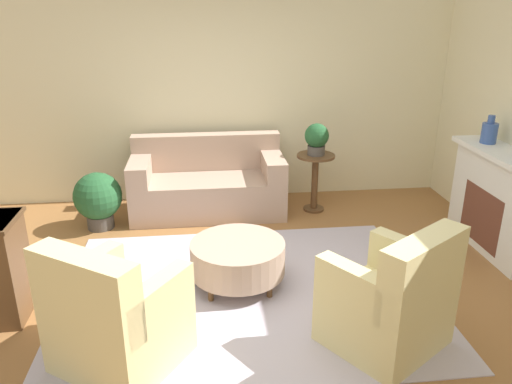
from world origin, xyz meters
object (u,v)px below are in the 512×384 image
ottoman_table (238,257)px  vase_mantel_near (489,132)px  couch (208,185)px  side_table (315,174)px  armchair_right (392,302)px  potted_plant_on_side_table (317,138)px  armchair_left (114,320)px  potted_plant_floor (98,198)px

ottoman_table → vase_mantel_near: bearing=15.9°
couch → side_table: 1.32m
armchair_right → side_table: bearing=89.4°
potted_plant_on_side_table → ottoman_table: bearing=-123.1°
armchair_left → armchair_right: 1.99m
couch → armchair_left: size_ratio=1.73×
vase_mantel_near → armchair_left: bearing=-154.0°
potted_plant_on_side_table → potted_plant_floor: 2.62m
armchair_right → potted_plant_on_side_table: potted_plant_on_side_table is taller
armchair_right → potted_plant_on_side_table: size_ratio=2.78×
armchair_left → armchair_right: bearing=-0.0°
couch → armchair_right: armchair_right is taller
side_table → vase_mantel_near: (1.61, -0.89, 0.69)m
vase_mantel_near → potted_plant_floor: size_ratio=0.45×
vase_mantel_near → potted_plant_on_side_table: vase_mantel_near is taller
couch → potted_plant_floor: (-1.24, -0.36, 0.02)m
side_table → potted_plant_on_side_table: 0.45m
armchair_right → side_table: armchair_right is taller
couch → armchair_right: (1.28, -2.78, 0.04)m
armchair_left → potted_plant_floor: 2.48m
couch → armchair_left: (-0.71, -2.78, 0.04)m
couch → potted_plant_on_side_table: potted_plant_on_side_table is taller
armchair_right → vase_mantel_near: (1.64, 1.77, 0.79)m
armchair_left → vase_mantel_near: bearing=26.0°
potted_plant_on_side_table → potted_plant_floor: bearing=-174.6°
ottoman_table → potted_plant_on_side_table: 2.08m
couch → ottoman_table: (0.23, -1.78, -0.07)m
armchair_right → potted_plant_floor: (-2.52, 2.42, -0.02)m
armchair_left → ottoman_table: 1.37m
side_table → ottoman_table: bearing=-123.1°
couch → vase_mantel_near: vase_mantel_near is taller
couch → potted_plant_on_side_table: 1.43m
couch → potted_plant_floor: 1.29m
armchair_right → vase_mantel_near: size_ratio=3.60×
side_table → potted_plant_floor: side_table is taller
ottoman_table → potted_plant_on_side_table: bearing=56.9°
ottoman_table → side_table: bearing=56.9°
couch → ottoman_table: couch is taller
vase_mantel_near → potted_plant_floor: (-4.16, 0.65, -0.81)m
side_table → potted_plant_floor: size_ratio=1.09×
armchair_left → potted_plant_floor: (-0.54, 2.42, -0.02)m
ottoman_table → potted_plant_on_side_table: (1.08, 1.66, 0.65)m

